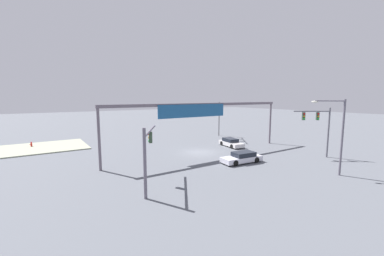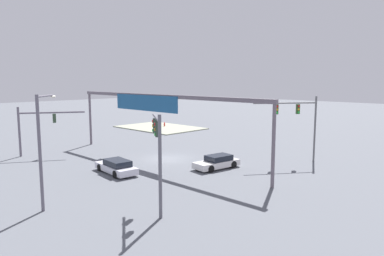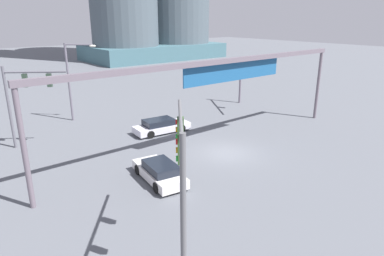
{
  "view_description": "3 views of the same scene",
  "coord_description": "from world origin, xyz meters",
  "px_view_note": "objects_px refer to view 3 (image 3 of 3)",
  "views": [
    {
      "loc": [
        18.48,
        25.95,
        7.4
      ],
      "look_at": [
        0.44,
        -1.13,
        3.21
      ],
      "focal_mm": 22.65,
      "sensor_mm": 36.0,
      "label": 1
    },
    {
      "loc": [
        -27.01,
        24.11,
        8.07
      ],
      "look_at": [
        -0.83,
        -2.81,
        2.99
      ],
      "focal_mm": 33.73,
      "sensor_mm": 36.0,
      "label": 2
    },
    {
      "loc": [
        -16.53,
        -16.25,
        9.4
      ],
      "look_at": [
        -2.03,
        1.52,
        1.94
      ],
      "focal_mm": 32.08,
      "sensor_mm": 36.0,
      "label": 3
    }
  ],
  "objects_px": {
    "traffic_signal_near_corner": "(182,171)",
    "streetlamp_curved_arm": "(72,75)",
    "sedan_car_waiting_far": "(161,126)",
    "traffic_signal_cross_street": "(23,92)",
    "traffic_signal_opposite_side": "(245,75)",
    "sedan_car_approaching": "(160,172)"
  },
  "relations": [
    {
      "from": "traffic_signal_cross_street",
      "to": "traffic_signal_opposite_side",
      "type": "bearing_deg",
      "value": 30.76
    },
    {
      "from": "traffic_signal_opposite_side",
      "to": "sedan_car_approaching",
      "type": "distance_m",
      "value": 19.75
    },
    {
      "from": "sedan_car_waiting_far",
      "to": "traffic_signal_cross_street",
      "type": "bearing_deg",
      "value": 166.97
    },
    {
      "from": "sedan_car_approaching",
      "to": "sedan_car_waiting_far",
      "type": "relative_size",
      "value": 0.93
    },
    {
      "from": "streetlamp_curved_arm",
      "to": "sedan_car_waiting_far",
      "type": "xyz_separation_m",
      "value": [
        4.17,
        -8.09,
        -3.7
      ]
    },
    {
      "from": "traffic_signal_opposite_side",
      "to": "sedan_car_approaching",
      "type": "relative_size",
      "value": 1.27
    },
    {
      "from": "traffic_signal_cross_street",
      "to": "streetlamp_curved_arm",
      "type": "height_order",
      "value": "streetlamp_curved_arm"
    },
    {
      "from": "traffic_signal_near_corner",
      "to": "streetlamp_curved_arm",
      "type": "relative_size",
      "value": 0.9
    },
    {
      "from": "traffic_signal_near_corner",
      "to": "sedan_car_approaching",
      "type": "height_order",
      "value": "traffic_signal_near_corner"
    },
    {
      "from": "traffic_signal_cross_street",
      "to": "sedan_car_waiting_far",
      "type": "height_order",
      "value": "traffic_signal_cross_street"
    },
    {
      "from": "traffic_signal_opposite_side",
      "to": "traffic_signal_cross_street",
      "type": "height_order",
      "value": "traffic_signal_cross_street"
    },
    {
      "from": "traffic_signal_near_corner",
      "to": "sedan_car_waiting_far",
      "type": "height_order",
      "value": "traffic_signal_near_corner"
    },
    {
      "from": "traffic_signal_near_corner",
      "to": "streetlamp_curved_arm",
      "type": "bearing_deg",
      "value": 24.18
    },
    {
      "from": "traffic_signal_near_corner",
      "to": "traffic_signal_opposite_side",
      "type": "xyz_separation_m",
      "value": [
        21.28,
        16.54,
        -1.01
      ]
    },
    {
      "from": "traffic_signal_opposite_side",
      "to": "traffic_signal_cross_street",
      "type": "distance_m",
      "value": 21.75
    },
    {
      "from": "traffic_signal_opposite_side",
      "to": "sedan_car_approaching",
      "type": "xyz_separation_m",
      "value": [
        -17.28,
        -9.11,
        -2.93
      ]
    },
    {
      "from": "streetlamp_curved_arm",
      "to": "sedan_car_approaching",
      "type": "height_order",
      "value": "streetlamp_curved_arm"
    },
    {
      "from": "streetlamp_curved_arm",
      "to": "sedan_car_waiting_far",
      "type": "height_order",
      "value": "streetlamp_curved_arm"
    },
    {
      "from": "traffic_signal_near_corner",
      "to": "sedan_car_approaching",
      "type": "xyz_separation_m",
      "value": [
        4.0,
        7.43,
        -3.94
      ]
    },
    {
      "from": "sedan_car_approaching",
      "to": "traffic_signal_cross_street",
      "type": "bearing_deg",
      "value": 30.69
    },
    {
      "from": "traffic_signal_near_corner",
      "to": "sedan_car_waiting_far",
      "type": "relative_size",
      "value": 1.31
    },
    {
      "from": "traffic_signal_cross_street",
      "to": "streetlamp_curved_arm",
      "type": "distance_m",
      "value": 7.16
    }
  ]
}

